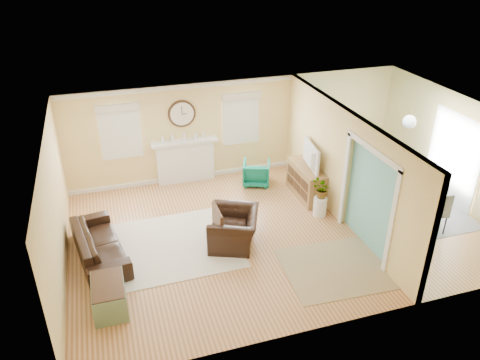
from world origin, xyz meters
name	(u,v)px	position (x,y,z in m)	size (l,w,h in m)	color
floor	(278,228)	(0.00, 0.00, 0.00)	(9.00, 9.00, 0.00)	#945B34
wall_back	(238,127)	(0.00, 3.00, 1.30)	(9.00, 0.02, 2.60)	#E3C17B
wall_front	(351,261)	(0.00, -3.00, 1.30)	(9.00, 0.02, 2.60)	#E3C17B
wall_left	(55,210)	(-4.50, 0.00, 1.30)	(0.02, 6.00, 2.60)	#E3C17B
wall_right	(457,151)	(4.50, 0.00, 1.30)	(0.02, 6.00, 2.60)	#E3C17B
ceiling	(283,119)	(0.00, 0.00, 2.60)	(9.00, 6.00, 0.02)	white
partition	(338,160)	(1.51, 0.28, 1.36)	(0.17, 6.00, 2.60)	#E3C17B
fireplace	(185,160)	(-1.50, 2.88, 0.60)	(1.70, 0.30, 1.17)	white
wall_clock	(182,114)	(-1.50, 2.97, 1.85)	(0.70, 0.07, 0.70)	#482D17
window_left	(120,128)	(-3.05, 2.95, 1.66)	(1.05, 0.13, 1.42)	white
window_right	(241,115)	(0.05, 2.95, 1.66)	(1.05, 0.13, 1.42)	white
french_doors	(454,159)	(4.45, 0.00, 1.10)	(0.06, 1.70, 2.20)	white
pendant	(409,122)	(3.00, 0.00, 2.20)	(0.30, 0.30, 0.55)	gold
rug_cream	(170,246)	(-2.42, 0.05, 0.01)	(2.77, 2.40, 0.01)	beige
rug_jute	(338,268)	(0.61, -1.66, 0.01)	(2.12, 1.74, 0.01)	tan
rug_grey	(400,204)	(3.24, 0.10, 0.01)	(2.44, 3.05, 0.01)	gray
sofa	(99,244)	(-3.84, 0.12, 0.31)	(2.12, 0.83, 0.62)	black
eames_chair	(234,229)	(-1.11, -0.25, 0.37)	(1.13, 0.99, 0.74)	black
green_chair	(256,173)	(0.23, 2.16, 0.32)	(0.68, 0.70, 0.63)	#076D54
trunk	(109,296)	(-3.74, -1.46, 0.26)	(0.56, 0.92, 0.53)	slate
credenza	(306,181)	(1.19, 1.18, 0.40)	(0.47, 1.39, 0.80)	olive
tv	(307,156)	(1.17, 1.18, 1.11)	(1.07, 0.14, 0.62)	black
garden_stool	(320,206)	(1.14, 0.24, 0.23)	(0.31, 0.31, 0.46)	white
potted_plant	(322,189)	(1.14, 0.24, 0.69)	(0.41, 0.36, 0.46)	#337F33
dining_table	(402,193)	(3.24, 0.10, 0.30)	(1.73, 0.97, 0.61)	#482D17
dining_chair_n	(381,164)	(3.32, 1.22, 0.57)	(0.50, 0.50, 0.97)	gray
dining_chair_s	(436,208)	(3.23, -1.09, 0.59)	(0.52, 0.52, 1.00)	gray
dining_chair_w	(378,187)	(2.53, 0.08, 0.59)	(0.49, 0.49, 1.00)	white
dining_chair_e	(428,180)	(3.97, 0.15, 0.53)	(0.46, 0.46, 0.90)	gray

